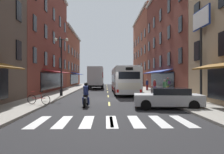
{
  "coord_description": "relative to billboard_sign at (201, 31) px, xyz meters",
  "views": [
    {
      "loc": [
        -0.27,
        -19.89,
        2.04
      ],
      "look_at": [
        0.39,
        2.66,
        2.02
      ],
      "focal_mm": 34.78,
      "sensor_mm": 36.0,
      "label": 1
    }
  ],
  "objects": [
    {
      "name": "ground_plane",
      "position": [
        -7.05,
        3.49,
        -5.59
      ],
      "size": [
        34.8,
        80.0,
        0.1
      ],
      "primitive_type": "cube",
      "color": "#28282B"
    },
    {
      "name": "lane_centre_dashes",
      "position": [
        -7.05,
        3.24,
        -5.54
      ],
      "size": [
        0.14,
        73.9,
        0.01
      ],
      "color": "#DBCC4C",
      "rests_on": "ground"
    },
    {
      "name": "crosswalk_near",
      "position": [
        -7.05,
        -6.51,
        -5.54
      ],
      "size": [
        7.1,
        2.8,
        0.01
      ],
      "color": "silver",
      "rests_on": "ground"
    },
    {
      "name": "sidewalk_left",
      "position": [
        -12.95,
        3.49,
        -5.47
      ],
      "size": [
        3.0,
        80.0,
        0.14
      ],
      "primitive_type": "cube",
      "color": "#A39E93",
      "rests_on": "ground"
    },
    {
      "name": "sidewalk_right",
      "position": [
        -1.15,
        3.49,
        -5.47
      ],
      "size": [
        3.0,
        80.0,
        0.14
      ],
      "primitive_type": "cube",
      "color": "#A39E93",
      "rests_on": "ground"
    },
    {
      "name": "billboard_sign",
      "position": [
        0.0,
        0.0,
        0.0
      ],
      "size": [
        0.4,
        2.86,
        7.1
      ],
      "color": "black",
      "rests_on": "sidewalk_right"
    },
    {
      "name": "transit_bus",
      "position": [
        -5.11,
        10.06,
        -3.88
      ],
      "size": [
        2.69,
        12.01,
        3.16
      ],
      "color": "white",
      "rests_on": "ground"
    },
    {
      "name": "box_truck",
      "position": [
        -8.99,
        21.15,
        -3.6
      ],
      "size": [
        2.58,
        7.2,
        3.71
      ],
      "color": "white",
      "rests_on": "ground"
    },
    {
      "name": "sedan_near",
      "position": [
        -8.9,
        30.05,
        -4.81
      ],
      "size": [
        2.02,
        4.31,
        1.43
      ],
      "color": "silver",
      "rests_on": "ground"
    },
    {
      "name": "sedan_mid",
      "position": [
        -3.3,
        -2.55,
        -4.86
      ],
      "size": [
        4.44,
        2.41,
        1.32
      ],
      "color": "silver",
      "rests_on": "ground"
    },
    {
      "name": "motorcycle_rider",
      "position": [
        -8.67,
        -1.41,
        -4.83
      ],
      "size": [
        0.62,
        2.07,
        1.66
      ],
      "color": "black",
      "rests_on": "ground"
    },
    {
      "name": "bicycle_near",
      "position": [
        -11.93,
        -1.31,
        -5.04
      ],
      "size": [
        1.68,
        0.54,
        0.91
      ],
      "color": "black",
      "rests_on": "sidewalk_left"
    },
    {
      "name": "pedestrian_near",
      "position": [
        -0.25,
        8.01,
        -4.42
      ],
      "size": [
        0.41,
        0.53,
        1.83
      ],
      "rotation": [
        0.0,
        0.0,
        0.36
      ],
      "color": "#B29947",
      "rests_on": "sidewalk_right"
    },
    {
      "name": "pedestrian_mid",
      "position": [
        -1.43,
        14.22,
        -4.59
      ],
      "size": [
        0.36,
        0.36,
        1.6
      ],
      "rotation": [
        0.0,
        0.0,
        4.0
      ],
      "color": "maroon",
      "rests_on": "sidewalk_right"
    },
    {
      "name": "pedestrian_far",
      "position": [
        -1.4,
        5.17,
        -4.57
      ],
      "size": [
        0.36,
        0.36,
        1.62
      ],
      "rotation": [
        0.0,
        0.0,
        2.51
      ],
      "color": "#33663F",
      "rests_on": "sidewalk_right"
    },
    {
      "name": "pedestrian_rear",
      "position": [
        -1.27,
        10.16,
        -4.6
      ],
      "size": [
        0.36,
        0.36,
        1.58
      ],
      "rotation": [
        0.0,
        0.0,
        3.13
      ],
      "color": "#66387F",
      "rests_on": "sidewalk_right"
    },
    {
      "name": "street_lamp_twin",
      "position": [
        -11.81,
        5.63,
        -2.19
      ],
      "size": [
        1.42,
        0.32,
        5.83
      ],
      "color": "black",
      "rests_on": "sidewalk_left"
    }
  ]
}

